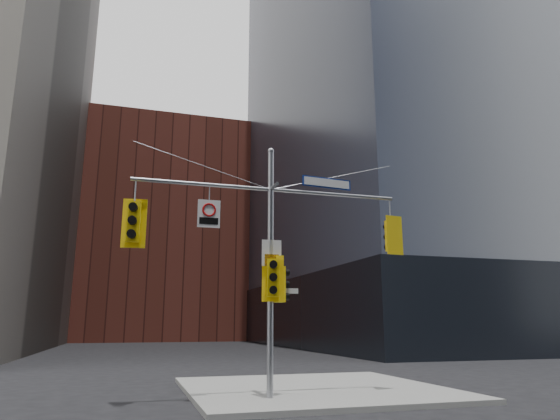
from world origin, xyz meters
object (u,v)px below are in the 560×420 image
signal_assembly (271,242)px  street_sign_blade (327,183)px  traffic_light_pole_front (273,278)px  regulatory_sign_arm (209,213)px  traffic_light_west_arm (133,222)px  traffic_light_east_arm (391,236)px  traffic_light_pole_side (281,284)px

signal_assembly → street_sign_blade: size_ratio=4.87×
traffic_light_pole_front → regulatory_sign_arm: regulatory_sign_arm is taller
traffic_light_west_arm → traffic_light_east_arm: 7.78m
traffic_light_west_arm → traffic_light_pole_side: (4.17, -0.00, -1.58)m
traffic_light_pole_front → street_sign_blade: 3.49m
signal_assembly → traffic_light_west_arm: size_ratio=5.88×
signal_assembly → traffic_light_pole_front: size_ratio=6.15×
signal_assembly → traffic_light_pole_front: (0.00, -0.27, -1.05)m
signal_assembly → regulatory_sign_arm: signal_assembly is taller
signal_assembly → regulatory_sign_arm: bearing=-179.4°
traffic_light_west_arm → street_sign_blade: street_sign_blade is taller
signal_assembly → traffic_light_west_arm: 3.87m
regulatory_sign_arm → street_sign_blade: bearing=0.5°
traffic_light_pole_side → traffic_light_pole_front: bearing=123.9°
regulatory_sign_arm → signal_assembly: bearing=0.8°
traffic_light_pole_side → street_sign_blade: (1.47, -0.01, 3.13)m
traffic_light_pole_side → regulatory_sign_arm: 2.90m
traffic_light_west_arm → traffic_light_pole_front: size_ratio=1.04×
signal_assembly → regulatory_sign_arm: 1.97m
street_sign_blade → traffic_light_east_arm: bearing=-5.7°
traffic_light_west_arm → street_sign_blade: (5.64, -0.01, 1.55)m
traffic_light_east_arm → traffic_light_pole_front: traffic_light_east_arm is taller
traffic_light_west_arm → traffic_light_pole_front: (3.85, -0.28, -1.43)m
traffic_light_pole_front → traffic_light_east_arm: bearing=17.8°
signal_assembly → regulatory_sign_arm: (-1.82, -0.02, 0.76)m
traffic_light_pole_side → street_sign_blade: bearing=-97.5°
traffic_light_east_arm → street_sign_blade: (-2.13, 0.00, 1.55)m
signal_assembly → traffic_light_pole_front: 1.08m
traffic_light_east_arm → street_sign_blade: bearing=-8.5°
traffic_light_east_arm → traffic_light_pole_front: bearing=-4.6°
traffic_light_east_arm → street_sign_blade: size_ratio=0.74×
signal_assembly → traffic_light_pole_side: bearing=2.2°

